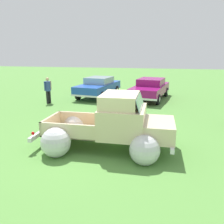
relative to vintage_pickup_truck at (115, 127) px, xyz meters
name	(u,v)px	position (x,y,z in m)	size (l,w,h in m)	color
ground_plane	(104,147)	(-0.39, -0.01, -0.76)	(80.00, 80.00, 0.00)	#548C3D
vintage_pickup_truck	(115,127)	(0.00, 0.00, 0.00)	(4.66, 2.83, 1.96)	black
show_car_0	(98,86)	(-3.12, 9.03, 0.03)	(2.56, 4.83, 1.43)	black
show_car_1	(150,88)	(0.65, 8.90, 0.03)	(2.68, 4.94, 1.43)	black
spectator_1	(48,89)	(-5.64, 6.14, 0.19)	(0.46, 0.51, 1.66)	black
lane_cone_0	(163,124)	(1.60, 2.21, -0.45)	(0.36, 0.36, 0.63)	black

